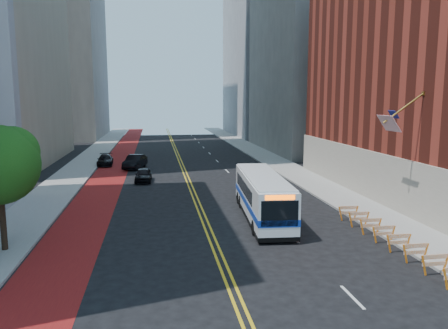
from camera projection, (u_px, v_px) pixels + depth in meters
ground at (231, 285)px, 19.40m from camera, size 160.00×160.00×0.00m
sidewalk_left at (73, 174)px, 46.82m from camera, size 4.00×140.00×0.15m
sidewalk_right at (288, 169)px, 50.53m from camera, size 4.00×140.00×0.15m
bus_lane_paint at (110, 174)px, 47.43m from camera, size 3.60×140.00×0.01m
center_line_inner at (183, 172)px, 48.66m from camera, size 0.14×140.00×0.01m
center_line_outer at (186, 172)px, 48.71m from camera, size 0.14×140.00×0.01m
lane_dashes at (217, 161)px, 57.24m from camera, size 0.14×98.20×0.01m
midrise_right_near at (325, 20)px, 66.78m from camera, size 18.00×26.00×40.00m
midrise_right_far at (278, 8)px, 95.09m from camera, size 20.00×28.00×55.00m
construction_barriers at (391, 236)px, 24.12m from camera, size 1.42×10.91×1.00m
street_tree at (0, 162)px, 22.81m from camera, size 4.20×4.20×6.70m
transit_bus at (262, 196)px, 29.86m from camera, size 3.23×11.24×3.05m
car_a at (143, 175)px, 43.12m from camera, size 1.71×3.96×1.33m
car_b at (135, 162)px, 51.17m from camera, size 2.87×5.11×1.59m
car_c at (105, 160)px, 53.54m from camera, size 2.01×4.54×1.30m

